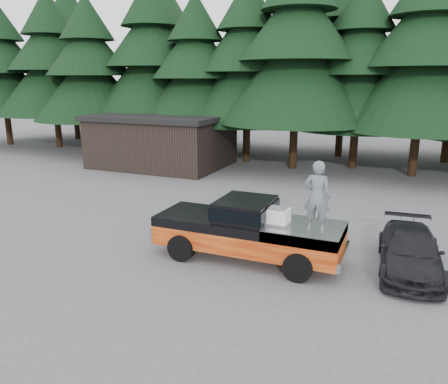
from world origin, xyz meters
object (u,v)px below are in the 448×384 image
at_px(parked_car, 410,251).
at_px(man_on_bed, 317,196).
at_px(pickup_truck, 248,238).
at_px(air_compressor, 277,217).
at_px(utility_building, 162,140).

bearing_deg(parked_car, man_on_bed, -156.74).
bearing_deg(pickup_truck, air_compressor, -11.34).
bearing_deg(air_compressor, parked_car, 19.90).
bearing_deg(pickup_truck, utility_building, 130.30).
xyz_separation_m(man_on_bed, parked_car, (2.56, 1.34, -1.74)).
relative_size(pickup_truck, utility_building, 0.71).
xyz_separation_m(air_compressor, parked_car, (3.72, 1.19, -0.95)).
height_order(man_on_bed, utility_building, man_on_bed).
bearing_deg(pickup_truck, parked_car, 11.90).
xyz_separation_m(man_on_bed, utility_building, (-12.46, 12.49, -0.68)).
height_order(pickup_truck, air_compressor, air_compressor).
relative_size(man_on_bed, parked_car, 0.48).
height_order(air_compressor, utility_building, utility_building).
bearing_deg(man_on_bed, air_compressor, -6.61).
xyz_separation_m(parked_car, utility_building, (-15.01, 11.16, 1.06)).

